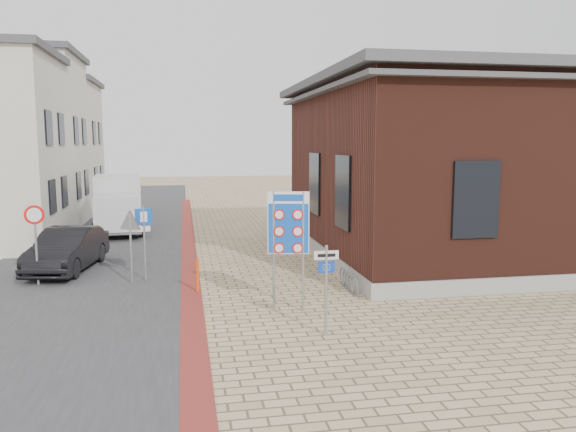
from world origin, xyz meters
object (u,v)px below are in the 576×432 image
object	(u,v)px
essen_sign	(326,277)
parking_sign	(144,230)
sedan	(67,250)
bollard	(198,276)
box_truck	(118,204)
border_sign	(288,225)

from	to	relation	value
essen_sign	parking_sign	bearing A→B (deg)	126.70
sedan	bollard	xyz separation A→B (m)	(4.34, -3.72, -0.23)
box_truck	essen_sign	distance (m)	17.39
sedan	essen_sign	size ratio (longest dim) A/B	2.12
essen_sign	bollard	bearing A→B (deg)	123.45
border_sign	parking_sign	distance (m)	5.63
box_truck	parking_sign	xyz separation A→B (m)	(1.91, -10.20, 0.21)
parking_sign	border_sign	bearing A→B (deg)	-58.43
border_sign	essen_sign	bearing A→B (deg)	-65.24
box_truck	border_sign	xyz separation A→B (m)	(5.82, -14.20, 0.86)
border_sign	parking_sign	bearing A→B (deg)	145.07
essen_sign	border_sign	bearing A→B (deg)	104.42
sedan	border_sign	size ratio (longest dim) A/B	1.41
box_truck	border_sign	world-z (taller)	border_sign
border_sign	bollard	size ratio (longest dim) A/B	3.09
bollard	box_truck	bearing A→B (deg)	106.49
sedan	border_sign	world-z (taller)	border_sign
essen_sign	bollard	xyz separation A→B (m)	(-2.80, 4.30, -0.86)
sedan	essen_sign	distance (m)	10.76
sedan	border_sign	bearing A→B (deg)	-32.82
border_sign	essen_sign	xyz separation A→B (m)	(0.50, -2.00, -0.92)
box_truck	sedan	bearing A→B (deg)	-101.16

